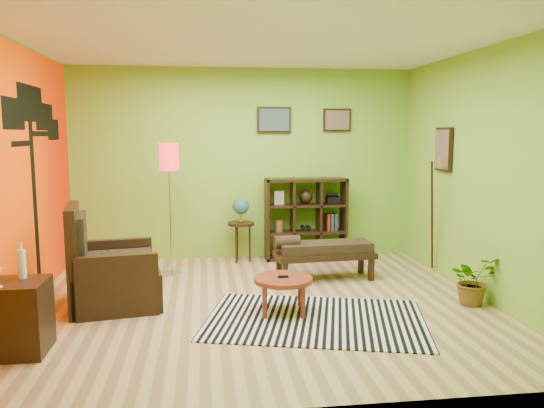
{
  "coord_description": "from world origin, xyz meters",
  "views": [
    {
      "loc": [
        -0.6,
        -5.58,
        1.86
      ],
      "look_at": [
        0.18,
        0.39,
        1.05
      ],
      "focal_mm": 35.0,
      "sensor_mm": 36.0,
      "label": 1
    }
  ],
  "objects": [
    {
      "name": "room_shell",
      "position": [
        -0.09,
        0.01,
        1.8
      ],
      "size": [
        5.04,
        4.54,
        2.82
      ],
      "color": "#7EBB35",
      "rests_on": "ground"
    },
    {
      "name": "globe_table",
      "position": [
        -0.07,
        1.95,
        0.71
      ],
      "size": [
        0.39,
        0.39,
        0.94
      ],
      "color": "black",
      "rests_on": "ground"
    },
    {
      "name": "bench",
      "position": [
        0.89,
        0.88,
        0.37
      ],
      "size": [
        1.31,
        0.54,
        0.59
      ],
      "color": "black",
      "rests_on": "ground"
    },
    {
      "name": "armchair",
      "position": [
        -1.62,
        0.15,
        0.34
      ],
      "size": [
        1.06,
        1.05,
        1.11
      ],
      "color": "black",
      "rests_on": "ground"
    },
    {
      "name": "ground",
      "position": [
        0.0,
        0.0,
        0.0
      ],
      "size": [
        5.0,
        5.0,
        0.0
      ],
      "primitive_type": "plane",
      "color": "tan",
      "rests_on": "ground"
    },
    {
      "name": "zebra_rug",
      "position": [
        0.49,
        -0.58,
        0.01
      ],
      "size": [
        2.45,
        1.95,
        0.01
      ],
      "primitive_type": "cube",
      "rotation": [
        0.0,
        0.0,
        -0.26
      ],
      "color": "silver",
      "rests_on": "ground"
    },
    {
      "name": "coffee_table",
      "position": [
        0.2,
        -0.31,
        0.32
      ],
      "size": [
        0.61,
        0.61,
        0.4
      ],
      "color": "maroon",
      "rests_on": "ground"
    },
    {
      "name": "cube_shelf",
      "position": [
        0.91,
        2.03,
        0.6
      ],
      "size": [
        1.2,
        0.35,
        1.2
      ],
      "color": "black",
      "rests_on": "ground"
    },
    {
      "name": "side_cabinet",
      "position": [
        -2.2,
        -1.03,
        0.32
      ],
      "size": [
        0.53,
        0.48,
        0.94
      ],
      "color": "black",
      "rests_on": "ground"
    },
    {
      "name": "potted_plant",
      "position": [
        2.3,
        -0.31,
        0.21
      ],
      "size": [
        0.59,
        0.64,
        0.42
      ],
      "primitive_type": "imported",
      "rotation": [
        0.0,
        0.0,
        0.22
      ],
      "color": "#26661E",
      "rests_on": "ground"
    },
    {
      "name": "floor_lamp",
      "position": [
        -1.03,
        1.36,
        1.4
      ],
      "size": [
        0.26,
        0.26,
        1.73
      ],
      "color": "silver",
      "rests_on": "ground"
    }
  ]
}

